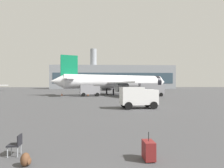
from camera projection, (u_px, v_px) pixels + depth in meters
airplane_at_gate at (116, 82)px, 54.57m from camera, size 34.41×31.53×10.50m
service_truck at (90, 90)px, 46.98m from camera, size 5.13×3.28×2.90m
fuel_truck at (151, 89)px, 47.15m from camera, size 6.07×2.88×3.20m
cargo_van at (138, 97)px, 23.17m from camera, size 4.62×2.81×2.60m
safety_cone_near at (88, 94)px, 50.95m from camera, size 0.44×0.44×0.81m
safety_cone_mid at (62, 94)px, 50.64m from camera, size 0.44×0.44×0.64m
safety_cone_far at (94, 93)px, 58.07m from camera, size 0.44×0.44×0.82m
safety_cone_outer at (99, 93)px, 59.44m from camera, size 0.44×0.44×0.59m
rolling_suitcase at (149, 150)px, 7.33m from camera, size 0.43×0.66×1.10m
traveller_backpack at (26, 160)px, 6.80m from camera, size 0.36×0.40×0.48m
gate_chair at (16, 143)px, 7.81m from camera, size 0.51×0.51×0.86m
terminal_building at (113, 77)px, 132.63m from camera, size 82.46×18.94×27.58m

